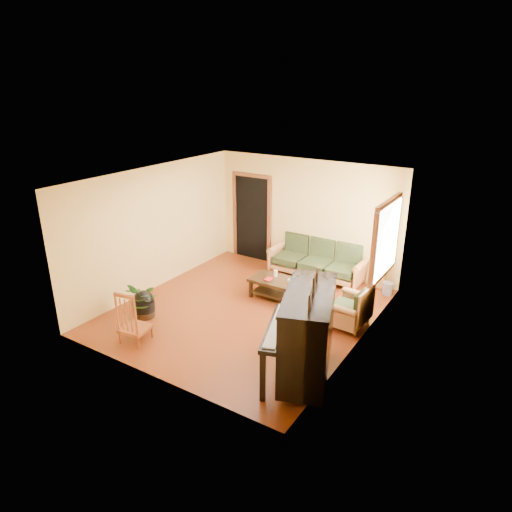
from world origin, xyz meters
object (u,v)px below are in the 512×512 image
Objects in this scene: coffee_table at (278,289)px; armchair at (349,305)px; footstool at (144,307)px; sofa at (317,259)px; ceramic_crock at (387,288)px; potted_plant at (144,300)px; red_chair at (134,316)px; piano at (308,336)px.

armchair reaches higher than coffee_table.
coffee_table reaches higher than footstool.
sofa is 1.42m from coffee_table.
armchair is at bearing -97.52° from ceramic_crock.
sofa is 3.94m from footstool.
footstool is at bearing -148.32° from armchair.
sofa reaches higher than potted_plant.
sofa is 2.26× the size of red_chair.
red_chair is (0.51, -0.70, 0.28)m from footstool.
potted_plant reaches higher than footstool.
coffee_table is 1.59× the size of potted_plant.
coffee_table is 1.20× the size of red_chair.
coffee_table is at bearing -142.78° from ceramic_crock.
sofa is 2.17m from armchair.
red_chair is at bearing -135.30° from armchair.
red_chair reaches higher than footstool.
red_chair is at bearing -109.70° from sofa.
coffee_table is at bearing 109.21° from piano.
footstool is 4.95m from ceramic_crock.
piano is (0.06, -1.82, 0.30)m from armchair.
coffee_table is 2.29m from ceramic_crock.
ceramic_crock is (1.83, 1.39, -0.08)m from coffee_table.
sofa is 3.93m from potted_plant.
armchair is 1.95× the size of footstool.
piano reaches higher than ceramic_crock.
footstool is (-1.76, -2.02, -0.01)m from coffee_table.
piano is 3.52m from ceramic_crock.
coffee_table is at bearing 49.43° from potted_plant.
coffee_table is (-0.20, -1.38, -0.25)m from sofa.
footstool is 0.16m from potted_plant.
potted_plant is (-3.35, -1.77, -0.04)m from armchair.
coffee_table is at bearing -98.27° from sofa.
footstool is 0.43× the size of red_chair.
footstool is at bearing 159.18° from potted_plant.
red_chair is 3.59× the size of ceramic_crock.
ceramic_crock is at bearing 67.93° from piano.
coffee_table is 2.77× the size of footstool.
armchair is 1.12× the size of potted_plant.
coffee_table is at bearing 174.89° from armchair.
sofa is at bearing 81.87° from coffee_table.
armchair is at bearing 27.59° from footstool.
armchair reaches higher than footstool.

